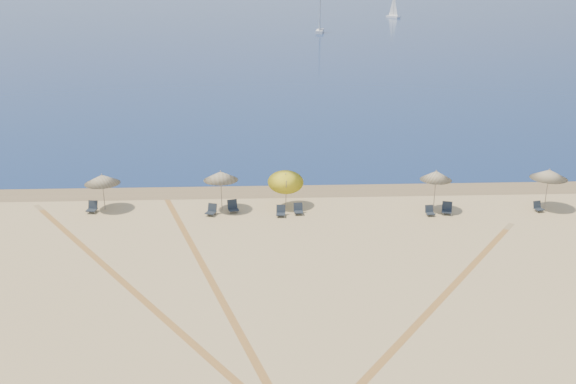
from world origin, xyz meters
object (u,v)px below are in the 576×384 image
umbrella_2 (221,176)px  chair_3 (211,210)px  chair_2 (92,207)px  chair_8 (447,209)px  umbrella_3 (286,179)px  umbrella_4 (436,175)px  umbrella_5 (549,174)px  chair_5 (281,211)px  chair_4 (233,207)px  sailboat_0 (320,21)px  umbrella_1 (102,179)px  chair_9 (538,207)px  chair_6 (298,209)px  sailboat_1 (393,9)px  chair_7 (430,211)px

umbrella_2 → chair_3: size_ratio=3.18×
chair_2 → chair_8: chair_8 is taller
umbrella_3 → umbrella_2: bearing=-175.9°
umbrella_4 → umbrella_5: (7.01, 0.12, -0.05)m
umbrella_3 → chair_5: size_ratio=3.91×
chair_4 → sailboat_0: bearing=67.2°
umbrella_1 → chair_4: (7.94, -0.74, -1.65)m
chair_3 → chair_9: (20.02, -0.23, -0.03)m
chair_2 → chair_5: size_ratio=1.11×
umbrella_4 → chair_3: 13.75m
chair_4 → chair_9: 18.76m
chair_5 → chair_6: chair_5 is taller
chair_5 → sailboat_0: (12.72, 114.26, 2.47)m
chair_9 → chair_3: bearing=167.0°
chair_3 → chair_6: bearing=19.2°
chair_6 → chair_8: chair_8 is taller
umbrella_3 → sailboat_0: (12.37, 112.86, 0.86)m
chair_5 → umbrella_1: bearing=175.3°
chair_4 → chair_5: size_ratio=1.25×
umbrella_1 → umbrella_2: umbrella_2 is taller
chair_9 → sailboat_1: bearing=69.4°
chair_2 → chair_5: 11.57m
umbrella_2 → umbrella_4: (13.02, -0.69, 0.07)m
chair_4 → chair_5: chair_4 is taller
umbrella_1 → umbrella_4: size_ratio=0.88×
umbrella_4 → chair_4: (-12.33, 0.40, -1.98)m
chair_9 → umbrella_5: bearing=22.8°
umbrella_3 → chair_4: bearing=-170.0°
sailboat_0 → chair_9: bearing=-79.3°
chair_3 → chair_8: bearing=18.1°
chair_6 → chair_4: bearing=169.9°
chair_9 → sailboat_0: size_ratio=0.07×
umbrella_1 → chair_2: 1.84m
chair_5 → chair_4: bearing=167.6°
umbrella_5 → sailboat_0: (-3.70, 113.70, 0.52)m
umbrella_3 → chair_3: 4.93m
umbrella_2 → umbrella_3: bearing=4.1°
umbrella_5 → sailboat_0: 113.77m
umbrella_5 → chair_4: umbrella_5 is taller
umbrella_2 → sailboat_1: size_ratio=0.33×
umbrella_4 → chair_4: umbrella_4 is taller
sailboat_1 → chair_4: bearing=-131.5°
umbrella_2 → umbrella_5: umbrella_5 is taller
chair_2 → umbrella_1: bearing=41.1°
umbrella_2 → umbrella_3: (3.96, 0.28, -0.33)m
umbrella_5 → chair_6: 15.48m
chair_2 → chair_8: 21.65m
umbrella_3 → sailboat_1: (38.80, 159.24, 0.49)m
sailboat_1 → chair_7: bearing=-127.4°
umbrella_3 → chair_5: bearing=-104.1°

